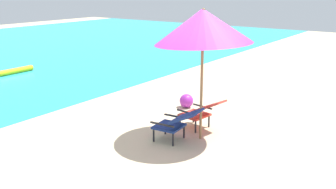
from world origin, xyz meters
TOP-DOWN VIEW (x-y plane):
  - ground_plane at (0.00, 4.00)m, footprint 40.00×40.00m
  - swim_buoy at (1.03, 7.91)m, footprint 1.60×0.18m
  - lounge_chair_left at (-0.42, 0.17)m, footprint 0.62×0.92m
  - lounge_chair_right at (0.39, 0.12)m, footprint 0.65×0.94m
  - beach_umbrella_center at (-0.03, -0.11)m, footprint 2.11×2.13m
  - beach_ball at (1.45, 1.17)m, footprint 0.34×0.34m

SIDE VIEW (x-z plane):
  - ground_plane at x=0.00m, z-range 0.00..0.00m
  - swim_buoy at x=1.03m, z-range 0.01..0.19m
  - beach_ball at x=1.45m, z-range 0.00..0.34m
  - lounge_chair_left at x=-0.42m, z-range 0.06..0.75m
  - lounge_chair_right at x=0.39m, z-range 0.06..0.75m
  - beach_umbrella_center at x=-0.03m, z-range 0.90..3.42m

